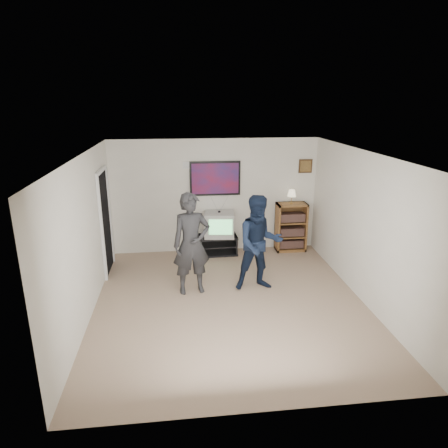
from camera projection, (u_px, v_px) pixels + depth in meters
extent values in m
cube|color=#8A6C57|center=(230.00, 302.00, 6.77)|extent=(4.50, 5.00, 0.01)
cube|color=white|center=(231.00, 154.00, 6.01)|extent=(4.50, 5.00, 0.01)
cube|color=silver|center=(215.00, 196.00, 8.76)|extent=(4.50, 0.01, 2.50)
cube|color=silver|center=(86.00, 238.00, 6.14)|extent=(0.01, 5.00, 2.50)
cube|color=silver|center=(364.00, 228.00, 6.64)|extent=(0.01, 5.00, 2.50)
cube|color=black|center=(218.00, 237.00, 8.76)|extent=(0.85, 0.49, 0.04)
cube|color=black|center=(218.00, 253.00, 8.88)|extent=(0.85, 0.49, 0.04)
cube|color=black|center=(200.00, 246.00, 8.78)|extent=(0.05, 0.45, 0.42)
cube|color=black|center=(235.00, 244.00, 8.86)|extent=(0.05, 0.45, 0.42)
imported|color=#262628|center=(192.00, 244.00, 6.89)|extent=(0.72, 0.53, 1.80)
imported|color=black|center=(259.00, 243.00, 7.03)|extent=(0.87, 0.70, 1.73)
cube|color=white|center=(190.00, 222.00, 6.97)|extent=(0.04, 0.12, 0.04)
cube|color=white|center=(258.00, 231.00, 7.15)|extent=(0.08, 0.13, 0.04)
cube|color=black|center=(215.00, 178.00, 8.61)|extent=(1.10, 0.03, 0.75)
cube|color=white|center=(189.00, 165.00, 8.47)|extent=(0.28, 0.02, 0.14)
cube|color=#342010|center=(305.00, 166.00, 8.77)|extent=(0.30, 0.03, 0.30)
cube|color=black|center=(105.00, 223.00, 7.73)|extent=(0.03, 0.85, 2.00)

